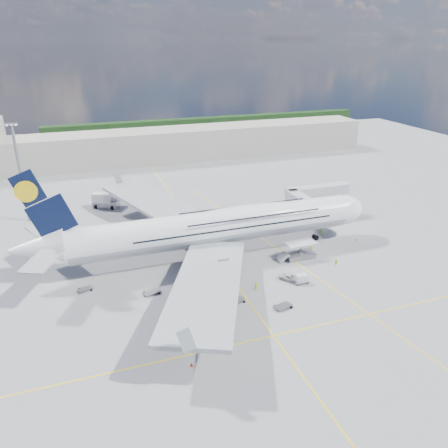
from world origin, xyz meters
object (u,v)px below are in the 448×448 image
object	(u,v)px
dolly_back	(85,289)
crew_wing	(195,303)
cone_nose	(356,239)
jet_bridge	(312,196)
crew_nose	(323,232)
baggage_tug	(203,280)
cone_wing_right_inner	(197,282)
cone_tail	(35,267)
crew_loader	(336,263)
crew_van	(311,249)
dolly_nose_far	(283,306)
cone_wing_right_outer	(191,364)
airliner	(216,227)
cone_wing_left_outer	(152,225)
dolly_nose_near	(301,279)
crew_tug	(256,286)
cone_wing_left_inner	(146,252)
catering_truck_inner	(179,230)
dolly_row_c	(237,301)
dolly_row_b	(191,322)
light_mast	(20,172)
catering_truck_outer	(106,201)
dolly_row_a	(152,292)
service_van	(290,278)
cargo_loader	(299,253)

from	to	relation	value
dolly_back	crew_wing	xyz separation A→B (m)	(18.15, -12.19, 0.63)
crew_wing	cone_nose	size ratio (longest dim) A/B	3.67
jet_bridge	crew_nose	size ratio (longest dim) A/B	11.15
baggage_tug	crew_wing	distance (m)	8.44
crew_nose	cone_wing_right_inner	distance (m)	37.09
crew_wing	cone_tail	world-z (taller)	crew_wing
crew_loader	crew_van	bearing A→B (deg)	143.38
cone_nose	jet_bridge	bearing A→B (deg)	105.89
dolly_nose_far	cone_wing_right_outer	world-z (taller)	cone_wing_right_outer
airliner	cone_wing_left_outer	distance (m)	24.52
dolly_nose_near	cone_wing_right_inner	bearing A→B (deg)	160.61
baggage_tug	cone_tail	size ratio (longest dim) A/B	4.04
crew_tug	cone_wing_left_inner	bearing A→B (deg)	113.52
catering_truck_inner	cone_wing_right_inner	bearing A→B (deg)	-82.08
crew_wing	cone_wing_left_inner	distance (m)	24.54
dolly_nose_far	cone_wing_right_inner	size ratio (longest dim) A/B	6.97
crew_nose	cone_wing_left_inner	bearing A→B (deg)	136.54
dolly_nose_far	cone_wing_left_inner	xyz separation A→B (m)	(-19.24, 29.56, -0.06)
dolly_row_c	cone_wing_right_outer	distance (m)	18.17
dolly_row_b	cone_wing_left_outer	xyz separation A→B (m)	(1.57, 43.64, -0.14)
crew_nose	cone_wing_right_outer	xyz separation A→B (m)	(-42.42, -34.34, -0.54)
crew_loader	catering_truck_inner	bearing A→B (deg)	-179.76
cone_wing_left_inner	light_mast	bearing A→B (deg)	131.74
cone_wing_left_outer	crew_loader	bearing A→B (deg)	-46.93
dolly_nose_near	crew_loader	bearing A→B (deg)	19.00
catering_truck_outer	crew_wing	world-z (taller)	catering_truck_outer
crew_tug	dolly_row_a	bearing A→B (deg)	150.84
dolly_row_c	service_van	xyz separation A→B (m)	(12.67, 3.91, 0.27)
dolly_row_c	catering_truck_inner	distance (m)	31.06
airliner	dolly_nose_far	world-z (taller)	airliner
jet_bridge	cone_nose	size ratio (longest dim) A/B	37.00
dolly_row_b	catering_truck_inner	world-z (taller)	catering_truck_inner
dolly_nose_near	crew_nose	bearing A→B (deg)	49.52
baggage_tug	catering_truck_inner	xyz separation A→B (m)	(0.67, 22.23, 1.31)
cone_tail	dolly_row_a	bearing A→B (deg)	-40.28
dolly_back	crew_van	world-z (taller)	crew_van
catering_truck_outer	crew_van	distance (m)	59.76
dolly_back	crew_loader	distance (m)	50.66
dolly_row_a	cone_wing_left_outer	distance (m)	32.82
service_van	cone_wing_right_inner	bearing A→B (deg)	121.04
catering_truck_outer	crew_nose	distance (m)	60.33
catering_truck_inner	cone_nose	world-z (taller)	catering_truck_inner
dolly_row_b	crew_wing	bearing A→B (deg)	53.95
jet_bridge	cone_wing_left_outer	bearing A→B (deg)	165.56
crew_tug	cone_wing_right_inner	xyz separation A→B (m)	(-9.89, 6.29, -0.58)
airliner	dolly_row_c	bearing A→B (deg)	-97.05
cargo_loader	crew_loader	distance (m)	8.20
jet_bridge	service_van	distance (m)	32.98
airliner	cone_wing_right_inner	size ratio (longest dim) A/B	154.75
airliner	crew_van	xyz separation A→B (m)	(20.42, -5.43, -6.10)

